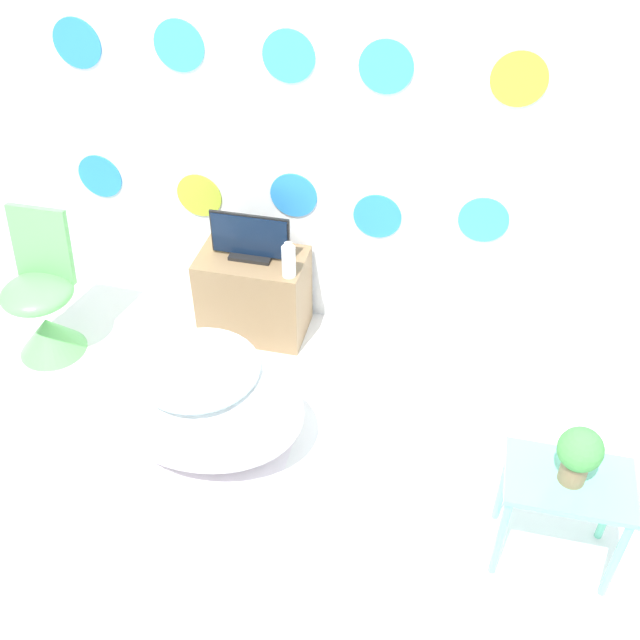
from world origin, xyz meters
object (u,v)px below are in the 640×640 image
vase (289,261)px  potted_plant_left (579,453)px  bathtub (203,405)px  tv (250,239)px  chair (45,312)px

vase → potted_plant_left: (1.38, -1.02, 0.06)m
bathtub → potted_plant_left: potted_plant_left is taller
tv → potted_plant_left: 1.98m
chair → vase: 1.35m
tv → potted_plant_left: (1.62, -1.13, 0.03)m
vase → potted_plant_left: bearing=-36.4°
tv → potted_plant_left: tv is taller
bathtub → potted_plant_left: (1.60, -0.26, 0.38)m
bathtub → potted_plant_left: size_ratio=3.70×
tv → vase: 0.26m
bathtub → vase: bearing=74.3°
bathtub → tv: (-0.02, 0.88, 0.35)m
chair → potted_plant_left: bearing=-15.0°
vase → chair: bearing=-166.6°
bathtub → chair: (-1.06, 0.46, 0.00)m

